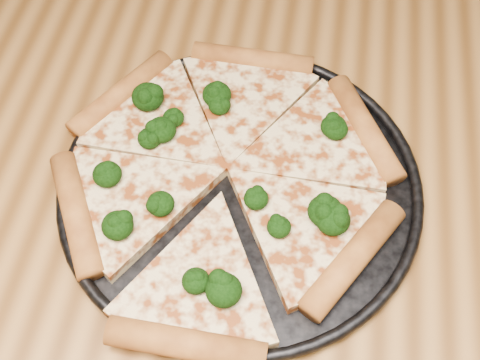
# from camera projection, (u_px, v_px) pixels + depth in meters

# --- Properties ---
(dining_table) EXTENTS (1.20, 0.90, 0.75)m
(dining_table) POSITION_uv_depth(u_px,v_px,m) (234.00, 306.00, 0.66)
(dining_table) COLOR olive
(dining_table) RESTS_ON ground
(pizza_pan) EXTENTS (0.37, 0.37, 0.02)m
(pizza_pan) POSITION_uv_depth(u_px,v_px,m) (240.00, 184.00, 0.63)
(pizza_pan) COLOR black
(pizza_pan) RESTS_ON dining_table
(pizza) EXTENTS (0.36, 0.37, 0.03)m
(pizza) POSITION_uv_depth(u_px,v_px,m) (226.00, 173.00, 0.62)
(pizza) COLOR #DDC287
(pizza) RESTS_ON pizza_pan
(broccoli_florets) EXTENTS (0.26, 0.25, 0.03)m
(broccoli_florets) POSITION_uv_depth(u_px,v_px,m) (220.00, 172.00, 0.61)
(broccoli_florets) COLOR black
(broccoli_florets) RESTS_ON pizza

